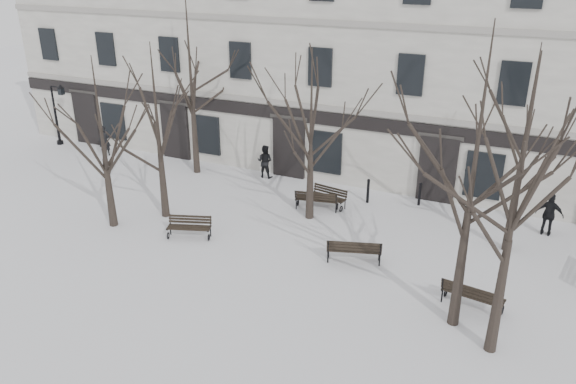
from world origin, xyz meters
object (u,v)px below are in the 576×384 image
Objects in this scene: lamp_post at (58,110)px; bench_0 at (189,226)px; tree_2 at (477,149)px; bench_2 at (472,295)px; bench_1 at (354,250)px; tree_0 at (100,124)px; bench_4 at (317,199)px; tree_3 at (519,179)px; tree_1 at (156,112)px; bench_3 at (328,196)px.

bench_0 is at bearing -26.72° from lamp_post.
tree_2 is 4.51× the size of bench_2.
bench_1 is 1.04× the size of bench_2.
tree_0 is at bearing 175.99° from tree_2.
bench_4 is at bearing 34.51° from tree_0.
tree_3 is 4.93m from bench_2.
tree_1 reaches higher than tree_0.
tree_0 is at bearing -130.87° from tree_1.
tree_1 reaches higher than bench_0.
tree_3 is (14.56, -1.75, 0.86)m from tree_0.
tree_0 is 0.78× the size of tree_2.
bench_0 is at bearing 7.01° from tree_0.
tree_2 is 11.31m from bench_0.
tree_0 is 3.85× the size of bench_0.
tree_3 is 12.31m from bench_0.
tree_1 is at bearing 165.81° from tree_3.
tree_0 is 0.95× the size of tree_1.
tree_1 is at bearing -20.60° from bench_1.
bench_1 is 4.86m from bench_3.
lamp_post reaches higher than bench_1.
tree_2 reaches higher than bench_3.
bench_0 is 0.88× the size of bench_1.
tree_2 is 1.43m from tree_3.
lamp_post is (-16.32, 2.17, 1.51)m from bench_4.
tree_3 is (1.13, -0.80, -0.35)m from tree_2.
bench_3 is at bearing 135.21° from tree_2.
bench_2 is at bearing -0.03° from tree_0.
tree_0 is 3.50× the size of bench_2.
tree_2 is 5.09× the size of bench_3.
tree_2 is at bearing 128.12° from bench_4.
lamp_post reaches higher than bench_4.
bench_3 is (-6.30, 6.26, -4.95)m from tree_2.
tree_1 is 9.16m from bench_1.
bench_2 is at bearing 134.63° from bench_4.
bench_1 is at bearing 117.29° from bench_4.
tree_2 is at bearing 76.89° from bench_2.
tree_3 reaches higher than bench_0.
lamp_post is at bearing 154.06° from tree_1.
tree_2 reaches higher than tree_3.
tree_1 is 3.55× the size of bench_1.
bench_3 is (7.13, 5.32, -3.74)m from tree_0.
bench_2 is (0.37, 0.94, -4.89)m from tree_2.
bench_4 is (3.49, 4.29, 0.04)m from bench_0.
bench_2 is at bearing -21.77° from bench_0.
tree_2 is 10.17m from bench_3.
lamp_post is (-22.91, 7.81, -3.39)m from tree_2.
tree_0 is 0.83× the size of tree_3.
tree_2 is 4.34× the size of bench_1.
tree_0 is at bearing 167.53° from bench_0.
bench_1 is (9.66, 1.17, -3.67)m from tree_0.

